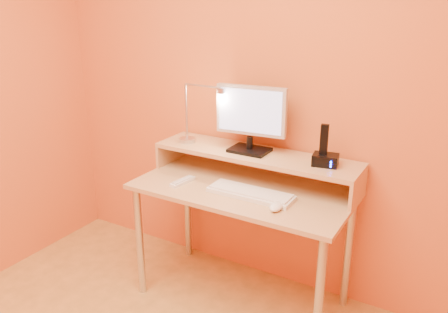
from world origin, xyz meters
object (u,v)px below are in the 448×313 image
Objects in this scene: phone_dock at (325,160)px; remote_control at (183,182)px; lamp_base at (187,140)px; keyboard at (250,194)px; monitor_panel at (251,110)px; mouse at (276,206)px.

phone_dock is 0.76× the size of remote_control.
keyboard is (0.53, -0.19, -0.16)m from lamp_base.
monitor_panel is 2.38× the size of remote_control.
monitor_panel is at bearing 5.57° from lamp_base.
monitor_panel is 0.49m from phone_dock.
keyboard is at bearing -19.99° from lamp_base.
mouse reaches higher than remote_control.
phone_dock is 0.80m from remote_control.
mouse is (-0.13, -0.31, -0.17)m from phone_dock.
keyboard is at bearing -154.86° from phone_dock.
remote_control is (-0.73, -0.26, -0.18)m from phone_dock.
monitor_panel is at bearing 129.31° from mouse.
keyboard is 2.73× the size of remote_control.
phone_dock is (0.85, 0.03, 0.02)m from lamp_base.
monitor_panel is at bearing 52.10° from remote_control.
phone_dock is 0.43m from keyboard.
lamp_base is 0.79m from mouse.
keyboard is at bearing 13.74° from remote_control.
monitor_panel is 0.87× the size of keyboard.
keyboard is 0.41m from remote_control.
lamp_base is 0.93× the size of mouse.
lamp_base is at bearing 179.53° from monitor_panel.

